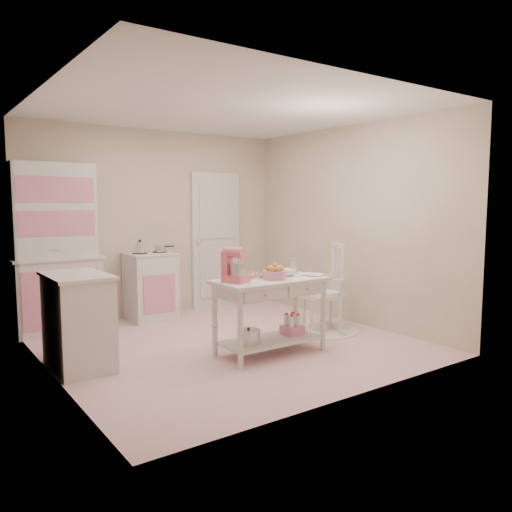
{
  "coord_description": "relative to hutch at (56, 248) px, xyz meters",
  "views": [
    {
      "loc": [
        -2.96,
        -4.68,
        1.6
      ],
      "look_at": [
        0.33,
        -0.06,
        0.99
      ],
      "focal_mm": 35.0,
      "sensor_mm": 36.0,
      "label": 1
    }
  ],
  "objects": [
    {
      "name": "recipe_book",
      "position": [
        2.06,
        -2.34,
        -0.23
      ],
      "size": [
        0.25,
        0.27,
        0.02
      ],
      "primitive_type": "imported",
      "rotation": [
        0.0,
        0.0,
        0.46
      ],
      "color": "white",
      "rests_on": "work_table"
    },
    {
      "name": "base_cabinet",
      "position": [
        -0.19,
        -1.52,
        -0.58
      ],
      "size": [
        0.54,
        0.84,
        0.92
      ],
      "primitive_type": "cube",
      "color": "silver",
      "rests_on": "ground"
    },
    {
      "name": "rocking_chair",
      "position": [
        2.7,
        -1.84,
        -0.49
      ],
      "size": [
        0.74,
        0.85,
        1.1
      ],
      "primitive_type": "cube",
      "rotation": [
        0.0,
        0.0,
        -0.43
      ],
      "color": "silver",
      "rests_on": "ground"
    },
    {
      "name": "mixing_bowl",
      "position": [
        1.87,
        -2.14,
        -0.2
      ],
      "size": [
        0.24,
        0.24,
        0.07
      ],
      "primitive_type": "imported",
      "color": "white",
      "rests_on": "work_table"
    },
    {
      "name": "stand_mixer",
      "position": [
        1.19,
        -2.2,
        -0.07
      ],
      "size": [
        0.29,
        0.33,
        0.34
      ],
      "primitive_type": "cube",
      "rotation": [
        0.0,
        0.0,
        0.38
      ],
      "color": "#E8627F",
      "rests_on": "work_table"
    },
    {
      "name": "metal_pitcher",
      "position": [
        2.05,
        -2.06,
        -0.16
      ],
      "size": [
        0.1,
        0.1,
        0.17
      ],
      "primitive_type": "cylinder",
      "color": "silver",
      "rests_on": "work_table"
    },
    {
      "name": "cookie_tray",
      "position": [
        1.46,
        -2.04,
        -0.23
      ],
      "size": [
        0.34,
        0.24,
        0.02
      ],
      "primitive_type": "cube",
      "color": "silver",
      "rests_on": "work_table"
    },
    {
      "name": "work_table",
      "position": [
        1.61,
        -2.22,
        -0.64
      ],
      "size": [
        1.2,
        0.6,
        0.8
      ],
      "primitive_type": "cube",
      "color": "silver",
      "rests_on": "ground"
    },
    {
      "name": "stove",
      "position": [
        1.2,
        -0.05,
        -0.58
      ],
      "size": [
        0.62,
        0.57,
        0.92
      ],
      "primitive_type": "cube",
      "color": "silver",
      "rests_on": "ground"
    },
    {
      "name": "bread_basket",
      "position": [
        1.63,
        -2.27,
        -0.19
      ],
      "size": [
        0.25,
        0.25,
        0.09
      ],
      "primitive_type": "cylinder",
      "color": "pink",
      "rests_on": "work_table"
    },
    {
      "name": "door",
      "position": [
        2.39,
        0.21,
        -0.02
      ],
      "size": [
        0.82,
        0.05,
        2.04
      ],
      "primitive_type": "cube",
      "color": "silver",
      "rests_on": "ground"
    },
    {
      "name": "lace_rug",
      "position": [
        2.7,
        -1.84,
        -1.03
      ],
      "size": [
        0.92,
        0.92,
        0.01
      ],
      "primitive_type": "cylinder",
      "color": "white",
      "rests_on": "ground"
    },
    {
      "name": "hutch",
      "position": [
        0.0,
        0.0,
        0.0
      ],
      "size": [
        1.06,
        0.5,
        2.08
      ],
      "primitive_type": "cube",
      "color": "silver",
      "rests_on": "ground"
    },
    {
      "name": "room_shell",
      "position": [
        1.44,
        -1.66,
        0.61
      ],
      "size": [
        3.84,
        3.84,
        2.62
      ],
      "color": "pink",
      "rests_on": "ground"
    }
  ]
}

